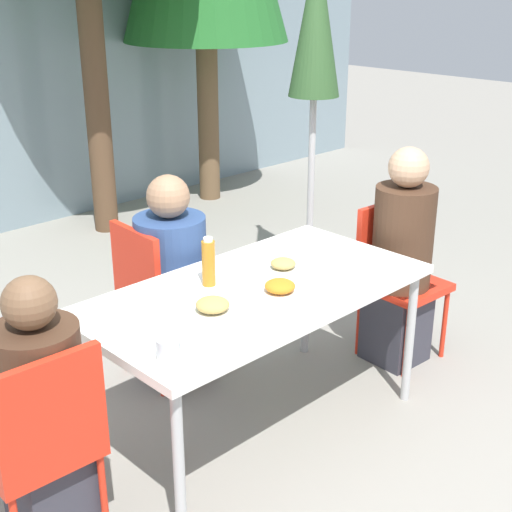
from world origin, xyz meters
TOP-DOWN VIEW (x-y plane):
  - ground_plane at (0.00, 0.00)m, footprint 24.00×24.00m
  - dining_table at (0.00, 0.00)m, footprint 1.59×0.82m
  - chair_left at (-1.10, -0.04)m, footprint 0.41×0.41m
  - person_left at (-1.05, 0.04)m, footprint 0.32×0.32m
  - chair_right at (1.10, 0.02)m, footprint 0.42×0.42m
  - person_right at (1.05, -0.06)m, footprint 0.33×0.33m
  - chair_far at (-0.05, 0.71)m, footprint 0.42×0.42m
  - person_far at (0.03, 0.66)m, footprint 0.37×0.37m
  - closed_umbrella at (1.42, 0.94)m, footprint 0.36×0.36m
  - plate_0 at (0.22, 0.05)m, footprint 0.22×0.22m
  - plate_1 at (0.02, -0.13)m, footprint 0.24×0.24m
  - plate_2 at (-0.32, -0.07)m, footprint 0.25×0.25m
  - bottle at (-0.13, 0.17)m, footprint 0.06×0.06m
  - drinking_cup at (-0.68, -0.24)m, footprint 0.08×0.08m
  - salad_bowl at (-0.55, -0.23)m, footprint 0.14×0.14m

SIDE VIEW (x-z plane):
  - ground_plane at x=0.00m, z-range 0.00..0.00m
  - chair_left at x=-1.10m, z-range 0.08..0.96m
  - chair_right at x=1.10m, z-range 0.08..0.96m
  - chair_far at x=-0.05m, z-range 0.08..0.96m
  - person_left at x=-1.05m, z-range -0.03..1.07m
  - person_far at x=0.03m, z-range -0.04..1.10m
  - person_right at x=1.05m, z-range -0.03..1.20m
  - dining_table at x=0.00m, z-range 0.32..1.07m
  - plate_0 at x=0.22m, z-range 0.74..0.81m
  - salad_bowl at x=-0.55m, z-range 0.75..0.80m
  - plate_1 at x=0.02m, z-range 0.74..0.81m
  - plate_2 at x=-0.32m, z-range 0.74..0.81m
  - drinking_cup at x=-0.68m, z-range 0.75..0.84m
  - bottle at x=-0.13m, z-range 0.75..0.97m
  - closed_umbrella at x=1.42m, z-range 0.54..2.82m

